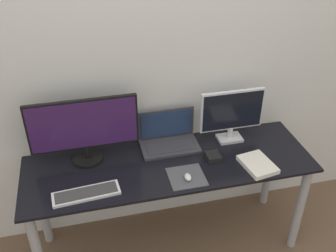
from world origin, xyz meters
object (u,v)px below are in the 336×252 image
power_brick (213,157)px  monitor_right (232,114)px  book (258,164)px  monitor_left (84,128)px  laptop (168,137)px  keyboard (86,194)px  mouse (188,177)px

power_brick → monitor_right: bearing=45.5°
book → power_brick: 0.28m
monitor_left → power_brick: size_ratio=6.87×
monitor_right → laptop: 0.44m
monitor_left → laptop: monitor_left is taller
keyboard → mouse: size_ratio=6.06×
book → power_brick: (-0.24, 0.13, 0.00)m
monitor_right → book: monitor_right is taller
monitor_right → power_brick: bearing=-134.5°
power_brick → keyboard: bearing=-169.8°
mouse → power_brick: 0.26m
monitor_right → mouse: size_ratio=6.71×
book → mouse: bearing=-177.5°
monitor_right → keyboard: 1.05m
laptop → book: bearing=-37.0°
keyboard → power_brick: size_ratio=4.01×
book → keyboard: bearing=-179.5°
monitor_left → laptop: 0.56m
monitor_left → laptop: bearing=4.6°
keyboard → book: book is taller
laptop → mouse: (0.03, -0.38, -0.04)m
keyboard → power_brick: power_brick is taller
laptop → mouse: 0.38m
monitor_left → keyboard: (-0.03, -0.32, -0.22)m
book → laptop: bearing=143.0°
monitor_right → laptop: bearing=174.2°
monitor_right → mouse: monitor_right is taller
power_brick → mouse: bearing=-143.7°
laptop → keyboard: (-0.56, -0.37, -0.05)m
monitor_left → keyboard: size_ratio=1.71×
laptop → keyboard: laptop is taller
mouse → laptop: bearing=93.9°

